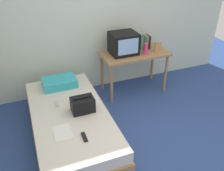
% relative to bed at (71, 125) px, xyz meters
% --- Properties ---
extents(ground_plane, '(8.00, 8.00, 0.00)m').
position_rel_bed_xyz_m(ground_plane, '(0.85, -0.72, -0.22)').
color(ground_plane, '#2D4784').
extents(wall_back, '(5.20, 0.10, 2.60)m').
position_rel_bed_xyz_m(wall_back, '(0.85, 1.28, 1.08)').
color(wall_back, silver).
rests_on(wall_back, ground).
extents(bed, '(1.00, 2.00, 0.45)m').
position_rel_bed_xyz_m(bed, '(0.00, 0.00, 0.00)').
color(bed, '#9E754C').
rests_on(bed, ground).
extents(desk, '(1.16, 0.60, 0.76)m').
position_rel_bed_xyz_m(desk, '(1.36, 0.84, 0.44)').
color(desk, '#9E754C').
rests_on(desk, ground).
extents(tv, '(0.44, 0.39, 0.36)m').
position_rel_bed_xyz_m(tv, '(1.16, 0.87, 0.71)').
color(tv, black).
rests_on(tv, desk).
extents(water_bottle, '(0.07, 0.07, 0.19)m').
position_rel_bed_xyz_m(water_bottle, '(1.50, 0.71, 0.63)').
color(water_bottle, '#E53372').
rests_on(water_bottle, desk).
extents(book_row, '(0.18, 0.17, 0.24)m').
position_rel_bed_xyz_m(book_row, '(1.60, 0.95, 0.65)').
color(book_row, gray).
rests_on(book_row, desk).
extents(picture_frame, '(0.11, 0.02, 0.17)m').
position_rel_bed_xyz_m(picture_frame, '(1.74, 0.73, 0.62)').
color(picture_frame, '#B27F4C').
rests_on(picture_frame, desk).
extents(pillow, '(0.51, 0.33, 0.13)m').
position_rel_bed_xyz_m(pillow, '(0.01, 0.70, 0.29)').
color(pillow, '#33A8B7').
rests_on(pillow, bed).
extents(handbag, '(0.30, 0.20, 0.22)m').
position_rel_bed_xyz_m(handbag, '(0.18, -0.05, 0.33)').
color(handbag, black).
rests_on(handbag, bed).
extents(magazine, '(0.21, 0.29, 0.01)m').
position_rel_bed_xyz_m(magazine, '(-0.16, -0.38, 0.23)').
color(magazine, white).
rests_on(magazine, bed).
extents(remote_dark, '(0.04, 0.16, 0.02)m').
position_rel_bed_xyz_m(remote_dark, '(0.05, -0.56, 0.24)').
color(remote_dark, black).
rests_on(remote_dark, bed).
extents(remote_silver, '(0.04, 0.14, 0.02)m').
position_rel_bed_xyz_m(remote_silver, '(-0.12, 0.22, 0.24)').
color(remote_silver, '#B7B7BC').
rests_on(remote_silver, bed).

